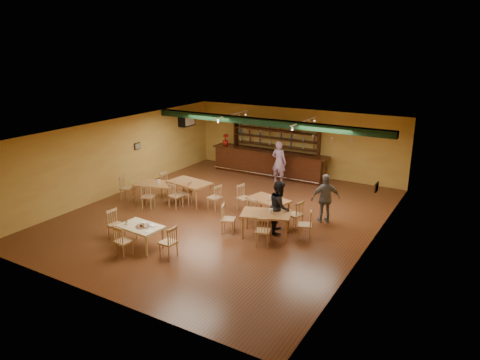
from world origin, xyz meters
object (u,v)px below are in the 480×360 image
Objects in this scene: dining_table_a at (190,192)px; dining_table_b at (268,209)px; patron_right_a at (280,207)px; dining_table_c at (156,193)px; bar_counter at (269,163)px; dining_table_d at (266,224)px; patron_bar at (279,162)px; near_table at (141,237)px.

dining_table_a is 1.13× the size of dining_table_b.
patron_right_a is at bearing -2.62° from dining_table_a.
patron_right_a is at bearing -18.99° from dining_table_c.
dining_table_a is at bearing -165.28° from dining_table_b.
dining_table_d is (2.95, -6.01, -0.19)m from bar_counter.
dining_table_c reaches higher than dining_table_b.
dining_table_a is at bearing 11.85° from dining_table_c.
dining_table_c is (-2.07, -5.39, -0.19)m from bar_counter.
dining_table_b is 0.77× the size of patron_bar.
dining_table_c is (-4.43, -0.68, 0.02)m from dining_table_b.
dining_table_d is 1.18× the size of near_table.
bar_counter reaches higher than dining_table_a.
dining_table_b is 0.95× the size of dining_table_c.
patron_right_a reaches higher than bar_counter.
bar_counter is 3.47× the size of dining_table_a.
patron_bar reaches higher than dining_table_b.
bar_counter is at bearing 130.72° from dining_table_b.
near_table is at bearing -105.23° from dining_table_b.
dining_table_d is at bearing -51.98° from dining_table_b.
patron_right_a is at bearing -30.98° from dining_table_b.
bar_counter is 5.77m from dining_table_c.
bar_counter is at bearing 96.85° from dining_table_d.
patron_right_a reaches higher than dining_table_a.
bar_counter is 1.27m from patron_bar.
bar_counter is 6.70m from dining_table_d.
dining_table_d is 0.90× the size of patron_right_a.
near_table is at bearing -88.88° from bar_counter.
dining_table_b is 1.43m from dining_table_d.
dining_table_b is at bearing 23.13° from patron_right_a.
dining_table_a is 1.25× the size of near_table.
bar_counter is 4.34× the size of near_table.
near_table is at bearing -66.23° from dining_table_a.
near_table is (0.17, -8.63, -0.22)m from bar_counter.
patron_bar is at bearing 72.82° from dining_table_a.
dining_table_d reaches higher than dining_table_b.
dining_table_a is 4.04m from near_table.
dining_table_a is 1.08× the size of dining_table_c.
patron_right_a is (3.00, 3.12, 0.50)m from near_table.
bar_counter is at bearing 51.35° from dining_table_c.
bar_counter is at bearing -38.78° from patron_bar.
bar_counter reaches higher than near_table.
dining_table_a reaches higher than dining_table_d.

